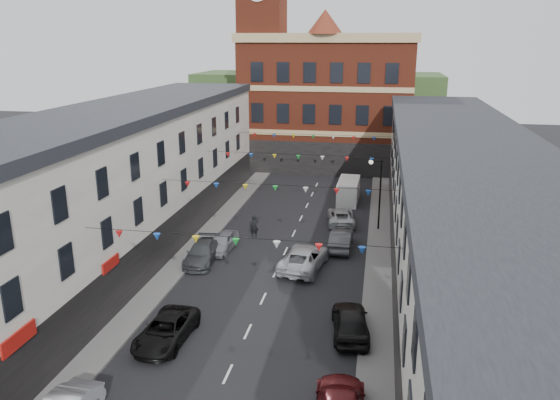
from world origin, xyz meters
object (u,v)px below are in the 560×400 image
Objects in this scene: car_right_e at (341,239)px; white_van at (348,191)px; street_lamp at (377,185)px; car_right_f at (341,216)px; car_left_e at (222,242)px; moving_car at (304,258)px; car_left_d at (202,253)px; car_right_d at (350,321)px; car_left_c at (166,330)px; pedestrian at (254,226)px.

white_van is (-0.25, 12.67, 0.36)m from car_right_e.
street_lamp reaches higher than car_right_f.
car_left_e is 8.97m from car_right_e.
car_left_e is 0.90× the size of car_right_e.
street_lamp is at bearing 36.12° from car_left_e.
moving_car is (6.49, -2.17, 0.09)m from car_left_e.
car_right_e is at bearing -87.72° from white_van.
car_right_d is at bearing -40.84° from car_left_d.
car_left_c is at bearing 7.38° from car_right_d.
street_lamp reaches higher than car_left_d.
car_left_c is at bearing -81.63° from car_left_e.
pedestrian is (-6.80, -11.31, -0.21)m from white_van.
street_lamp is 8.86m from white_van.
street_lamp is at bearing 32.91° from car_left_d.
car_left_d is at bearing -117.43° from white_van.
car_right_e is at bearing 18.20° from car_left_e.
street_lamp is 17.61m from car_right_d.
street_lamp is 1.07× the size of moving_car.
car_right_e is at bearing 20.56° from car_left_d.
pedestrian is (-7.05, 1.35, 0.15)m from car_right_e.
car_left_c is 13.03m from car_left_e.
car_right_d reaches higher than moving_car.
pedestrian reaches higher than car_left_e.
car_left_c is 0.98× the size of white_van.
car_left_e is at bearing 95.66° from car_left_c.
car_left_d is at bearing 100.72° from car_left_c.
car_right_d is (-1.05, -17.30, -3.11)m from street_lamp.
car_left_c is 9.76m from car_right_d.
car_left_d is (-1.55, 10.62, 0.02)m from car_left_c.
street_lamp is at bearing -100.70° from car_right_d.
moving_car reaches higher than car_left_e.
street_lamp is 4.53m from car_right_f.
white_van reaches higher than car_right_f.
car_right_e is 7.18m from pedestrian.
moving_car is at bearing -73.39° from car_right_d.
moving_car is (-4.75, -8.92, -3.12)m from street_lamp.
street_lamp is 1.33× the size of car_right_e.
car_left_e is at bearing -118.87° from white_van.
car_right_d is 0.83× the size of moving_car.
car_left_e is (-11.24, -6.75, -3.22)m from street_lamp.
street_lamp is 1.48× the size of car_left_e.
car_right_d reaches higher than car_right_f.
car_right_f is at bearing 72.59° from car_left_c.
car_left_d is 1.00× the size of car_right_f.
moving_car is (-1.80, -10.10, 0.11)m from car_right_f.
car_right_e is 0.90× the size of white_van.
car_right_f is (-2.95, 1.18, -3.23)m from street_lamp.
moving_car is at bearing 72.70° from car_right_f.
pedestrian reaches higher than car_right_e.
street_lamp is 10.58m from moving_car.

